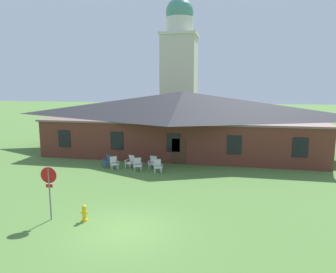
{
  "coord_description": "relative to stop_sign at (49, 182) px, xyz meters",
  "views": [
    {
      "loc": [
        4.46,
        -12.15,
        6.35
      ],
      "look_at": [
        0.44,
        7.67,
        2.99
      ],
      "focal_mm": 32.97,
      "sensor_mm": 36.0,
      "label": 1
    }
  ],
  "objects": [
    {
      "name": "fire_hydrant",
      "position": [
        1.63,
        0.18,
        -1.47
      ],
      "size": [
        0.36,
        0.28,
        0.79
      ],
      "color": "gold",
      "rests_on": "ground"
    },
    {
      "name": "lawn_chair_by_porch",
      "position": [
        -1.12,
        9.6,
        -1.34
      ],
      "size": [
        0.85,
        0.87,
        0.96
      ],
      "color": "#2D5693",
      "rests_on": "ground"
    },
    {
      "name": "lawn_chair_left_end",
      "position": [
        0.74,
        9.83,
        -1.34
      ],
      "size": [
        0.77,
        0.82,
        0.96
      ],
      "color": "white",
      "rests_on": "ground"
    },
    {
      "name": "brick_building",
      "position": [
        3.8,
        16.65,
        1.11
      ],
      "size": [
        25.19,
        10.4,
        5.79
      ],
      "color": "brown",
      "rests_on": "ground"
    },
    {
      "name": "stop_sign",
      "position": [
        0.0,
        0.0,
        0.0
      ],
      "size": [
        0.8,
        0.12,
        2.6
      ],
      "color": "slate",
      "rests_on": "ground"
    },
    {
      "name": "ground_plane",
      "position": [
        3.8,
        -0.4,
        -1.84
      ],
      "size": [
        200.0,
        200.0,
        0.0
      ],
      "primitive_type": "plane",
      "color": "#517A38"
    },
    {
      "name": "dome_tower",
      "position": [
        0.83,
        32.31,
        6.98
      ],
      "size": [
        5.18,
        5.18,
        19.3
      ],
      "color": "beige",
      "rests_on": "ground"
    },
    {
      "name": "lawn_chair_right_end",
      "position": [
        2.52,
        9.94,
        -1.34
      ],
      "size": [
        0.65,
        0.68,
        0.96
      ],
      "color": "silver",
      "rests_on": "ground"
    },
    {
      "name": "lawn_chair_far_side",
      "position": [
        3.12,
        8.96,
        -1.34
      ],
      "size": [
        0.77,
        0.82,
        0.96
      ],
      "color": "white",
      "rests_on": "ground"
    },
    {
      "name": "lawn_chair_near_door",
      "position": [
        -0.39,
        9.17,
        -1.34
      ],
      "size": [
        0.85,
        0.87,
        0.96
      ],
      "color": "silver",
      "rests_on": "ground"
    },
    {
      "name": "lawn_chair_middle",
      "position": [
        1.54,
        9.11,
        -1.34
      ],
      "size": [
        0.77,
        0.82,
        0.96
      ],
      "color": "silver",
      "rests_on": "ground"
    }
  ]
}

